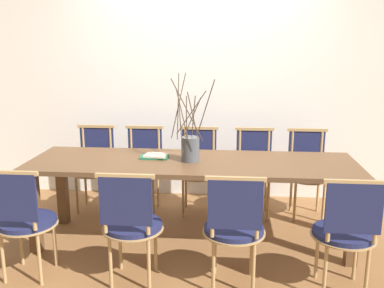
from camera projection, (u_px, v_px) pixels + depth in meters
ground_plane at (192, 241)px, 3.83m from camera, size 16.00×16.00×0.00m
wall_rear at (202, 55)px, 4.69m from camera, size 12.00×0.06×3.20m
dining_table at (192, 171)px, 3.69m from camera, size 2.80×0.82×0.74m
chair_near_leftend at (23, 218)px, 3.13m from camera, size 0.45×0.45×0.88m
chair_near_left at (131, 222)px, 3.06m from camera, size 0.45×0.45×0.88m
chair_near_center at (234, 226)px, 3.00m from camera, size 0.45×0.45×0.88m
chair_near_right at (346, 230)px, 2.93m from camera, size 0.45×0.45×0.88m
chair_far_leftend at (94, 164)px, 4.51m from camera, size 0.45×0.45×0.88m
chair_far_left at (143, 166)px, 4.47m from camera, size 0.45×0.45×0.88m
chair_far_center at (198, 167)px, 4.42m from camera, size 0.45×0.45×0.88m
chair_far_right at (254, 168)px, 4.37m from camera, size 0.45×0.45×0.88m
chair_far_rightend at (308, 170)px, 4.33m from camera, size 0.45×0.45×0.88m
vase_centerpiece at (190, 147)px, 3.64m from camera, size 0.37×0.36×0.74m
book_stack at (155, 156)px, 3.76m from camera, size 0.24×0.18×0.03m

